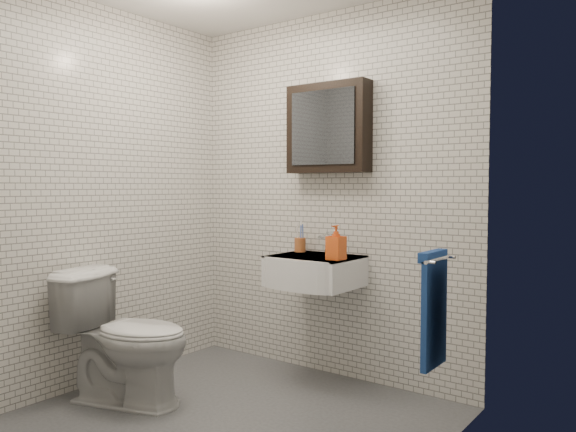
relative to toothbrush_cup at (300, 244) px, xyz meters
The scene contains 9 objects.
ground 1.29m from the toothbrush_cup, 79.67° to the right, with size 2.20×2.00×0.01m, color #45474C.
room_shell 1.08m from the toothbrush_cup, 79.67° to the right, with size 2.22×2.02×2.51m.
washbasin 0.31m from the toothbrush_cup, 38.48° to the right, with size 0.55×0.50×0.20m.
faucet 0.22m from the toothbrush_cup, ahead, with size 0.06×0.20×0.15m.
mirror_cabinet 0.82m from the toothbrush_cup, ahead, with size 0.60×0.15×0.60m.
towel_rail 1.34m from the toothbrush_cup, 24.64° to the right, with size 0.09×0.30×0.58m.
toothbrush_cup is the anchor object (origin of this frame).
soap_bottle 0.48m from the toothbrush_cup, 26.66° to the right, with size 0.10×0.10×0.22m, color orange.
toilet 1.31m from the toothbrush_cup, 114.89° to the right, with size 0.45×0.79×0.80m, color silver.
Camera 1 is at (2.10, -2.29, 1.31)m, focal length 35.00 mm.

